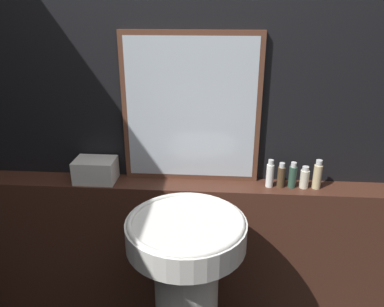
# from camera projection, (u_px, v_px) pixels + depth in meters

# --- Properties ---
(wall_back) EXTENTS (8.00, 0.06, 2.50)m
(wall_back) POSITION_uv_depth(u_px,v_px,m) (190.00, 110.00, 1.90)
(wall_back) COLOR black
(wall_back) RESTS_ON ground_plane
(vanity_counter) EXTENTS (2.33, 0.17, 0.89)m
(vanity_counter) POSITION_uv_depth(u_px,v_px,m) (189.00, 255.00, 2.09)
(vanity_counter) COLOR #422319
(vanity_counter) RESTS_ON ground_plane
(pedestal_sink) EXTENTS (0.51, 0.51, 0.93)m
(pedestal_sink) POSITION_uv_depth(u_px,v_px,m) (187.00, 290.00, 1.67)
(pedestal_sink) COLOR silver
(pedestal_sink) RESTS_ON ground_plane
(mirror) EXTENTS (0.69, 0.03, 0.75)m
(mirror) POSITION_uv_depth(u_px,v_px,m) (191.00, 109.00, 1.85)
(mirror) COLOR #563323
(mirror) RESTS_ON vanity_counter
(towel_stack) EXTENTS (0.21, 0.15, 0.12)m
(towel_stack) POSITION_uv_depth(u_px,v_px,m) (96.00, 170.00, 1.94)
(towel_stack) COLOR silver
(towel_stack) RESTS_ON vanity_counter
(shampoo_bottle) EXTENTS (0.04, 0.04, 0.15)m
(shampoo_bottle) POSITION_uv_depth(u_px,v_px,m) (270.00, 174.00, 1.87)
(shampoo_bottle) COLOR white
(shampoo_bottle) RESTS_ON vanity_counter
(conditioner_bottle) EXTENTS (0.04, 0.04, 0.13)m
(conditioner_bottle) POSITION_uv_depth(u_px,v_px,m) (281.00, 176.00, 1.87)
(conditioner_bottle) COLOR #4C3823
(conditioner_bottle) RESTS_ON vanity_counter
(lotion_bottle) EXTENTS (0.04, 0.04, 0.14)m
(lotion_bottle) POSITION_uv_depth(u_px,v_px,m) (293.00, 176.00, 1.87)
(lotion_bottle) COLOR #2D4C3D
(lotion_bottle) RESTS_ON vanity_counter
(body_wash_bottle) EXTENTS (0.04, 0.04, 0.11)m
(body_wash_bottle) POSITION_uv_depth(u_px,v_px,m) (304.00, 178.00, 1.87)
(body_wash_bottle) COLOR beige
(body_wash_bottle) RESTS_ON vanity_counter
(hand_soap_bottle) EXTENTS (0.04, 0.04, 0.15)m
(hand_soap_bottle) POSITION_uv_depth(u_px,v_px,m) (317.00, 175.00, 1.86)
(hand_soap_bottle) COLOR #C6B284
(hand_soap_bottle) RESTS_ON vanity_counter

